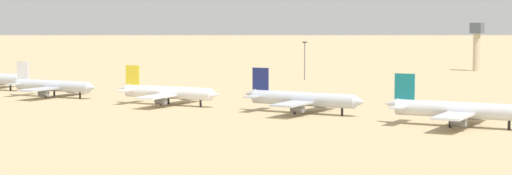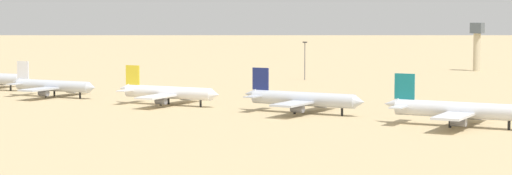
% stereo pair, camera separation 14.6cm
% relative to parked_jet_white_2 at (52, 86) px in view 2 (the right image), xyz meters
% --- Properties ---
extents(ground, '(4000.00, 4000.00, 0.00)m').
position_rel_parked_jet_white_2_xyz_m(ground, '(90.08, -9.41, -3.63)').
color(ground, tan).
extents(ridge_far_west, '(301.02, 288.72, 74.20)m').
position_rel_parked_jet_white_2_xyz_m(ridge_far_west, '(-374.55, 1151.80, 33.47)').
color(ridge_far_west, gray).
rests_on(ridge_far_west, ground).
extents(parked_jet_white_2, '(33.54, 28.36, 11.07)m').
position_rel_parked_jet_white_2_xyz_m(parked_jet_white_2, '(0.00, 0.00, 0.00)').
color(parked_jet_white_2, silver).
rests_on(parked_jet_white_2, ground).
extents(parked_jet_yellow_3, '(34.05, 28.81, 11.24)m').
position_rel_parked_jet_white_2_xyz_m(parked_jet_yellow_3, '(45.65, 1.01, 0.06)').
color(parked_jet_yellow_3, white).
rests_on(parked_jet_yellow_3, ground).
extents(parked_jet_navy_4, '(35.68, 30.03, 11.78)m').
position_rel_parked_jet_white_2_xyz_m(parked_jet_navy_4, '(88.71, 4.28, 0.23)').
color(parked_jet_navy_4, silver).
rests_on(parked_jet_navy_4, ground).
extents(parked_jet_teal_5, '(36.80, 31.07, 12.15)m').
position_rel_parked_jet_white_2_xyz_m(parked_jet_teal_5, '(133.34, 0.29, 0.35)').
color(parked_jet_teal_5, silver).
rests_on(parked_jet_teal_5, ground).
extents(control_tower, '(5.20, 5.20, 21.85)m').
position_rel_parked_jet_white_2_xyz_m(control_tower, '(69.68, 193.29, 9.55)').
color(control_tower, '#C6B793').
rests_on(control_tower, ground).
extents(light_pole_west, '(1.80, 0.50, 15.15)m').
position_rel_parked_jet_white_2_xyz_m(light_pole_west, '(31.30, 104.70, 5.15)').
color(light_pole_west, '#59595E').
rests_on(light_pole_west, ground).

